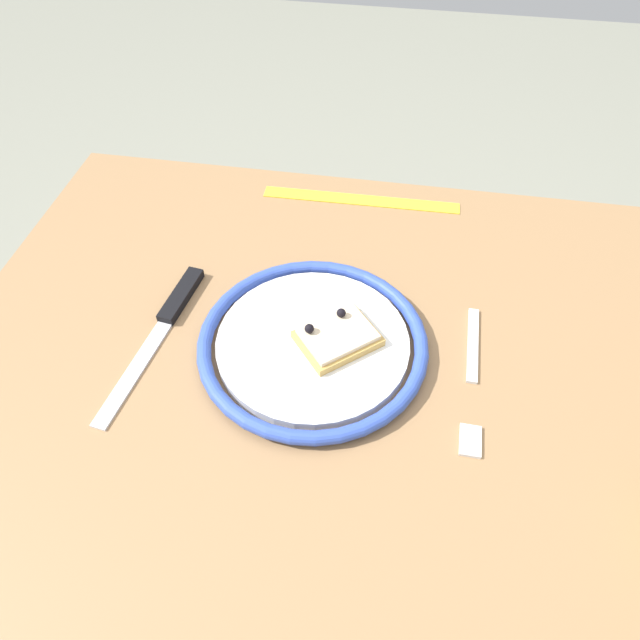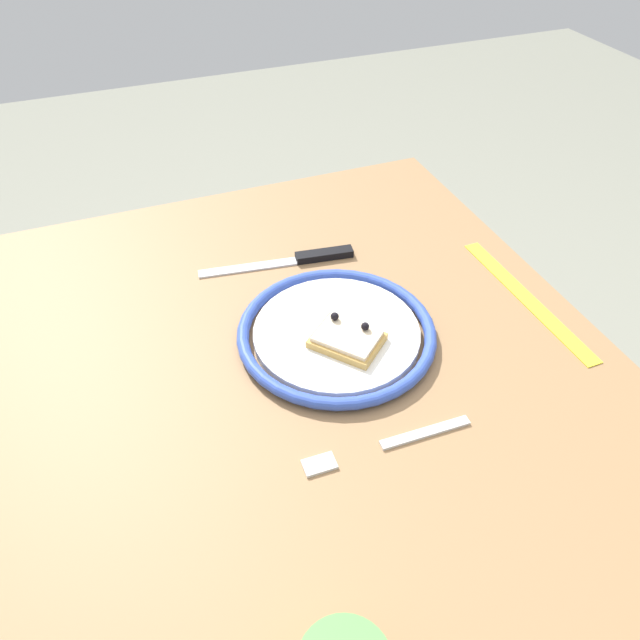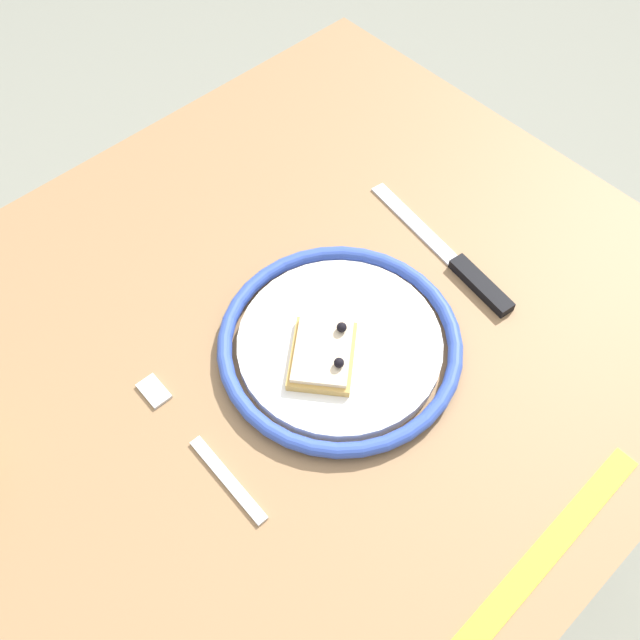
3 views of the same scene
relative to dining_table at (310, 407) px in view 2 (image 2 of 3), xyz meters
The scene contains 7 objects.
ground_plane 0.62m from the dining_table, ahead, with size 6.00×6.00×0.00m, color gray.
dining_table is the anchor object (origin of this frame).
plate 0.11m from the dining_table, 59.88° to the right, with size 0.26×0.26×0.02m.
pizza_slice_near 0.12m from the dining_table, 85.71° to the right, with size 0.11×0.11×0.03m.
knife 0.24m from the dining_table, 17.91° to the right, with size 0.05×0.24×0.01m.
fork 0.18m from the dining_table, 166.86° to the right, with size 0.02×0.20×0.00m.
measuring_tape 0.35m from the dining_table, 88.82° to the right, with size 0.29×0.02×0.00m, color yellow.
Camera 2 is at (-0.50, 0.18, 1.26)m, focal length 33.62 mm.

